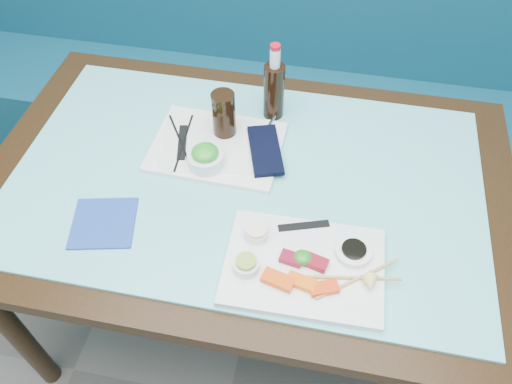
% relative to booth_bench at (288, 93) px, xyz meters
% --- Properties ---
extents(booth_bench, '(3.00, 0.56, 1.17)m').
position_rel_booth_bench_xyz_m(booth_bench, '(0.00, 0.00, 0.00)').
color(booth_bench, navy).
rests_on(booth_bench, ground).
extents(dining_table, '(1.40, 0.90, 0.75)m').
position_rel_booth_bench_xyz_m(dining_table, '(0.00, -0.84, 0.29)').
color(dining_table, black).
rests_on(dining_table, ground).
extents(glass_top, '(1.22, 0.76, 0.01)m').
position_rel_booth_bench_xyz_m(glass_top, '(0.00, -0.84, 0.38)').
color(glass_top, '#63C2C6').
rests_on(glass_top, dining_table).
extents(sashimi_plate, '(0.36, 0.26, 0.02)m').
position_rel_booth_bench_xyz_m(sashimi_plate, '(0.19, -1.08, 0.39)').
color(sashimi_plate, white).
rests_on(sashimi_plate, glass_top).
extents(salmon_left, '(0.08, 0.05, 0.02)m').
position_rel_booth_bench_xyz_m(salmon_left, '(0.14, -1.14, 0.41)').
color(salmon_left, '#E74309').
rests_on(salmon_left, sashimi_plate).
extents(salmon_mid, '(0.07, 0.04, 0.02)m').
position_rel_booth_bench_xyz_m(salmon_mid, '(0.19, -1.13, 0.41)').
color(salmon_mid, '#EF5A09').
rests_on(salmon_mid, sashimi_plate).
extents(salmon_right, '(0.07, 0.05, 0.02)m').
position_rel_booth_bench_xyz_m(salmon_right, '(0.24, -1.14, 0.41)').
color(salmon_right, red).
rests_on(salmon_right, sashimi_plate).
extents(tuna_left, '(0.05, 0.04, 0.02)m').
position_rel_booth_bench_xyz_m(tuna_left, '(0.16, -1.08, 0.41)').
color(tuna_left, maroon).
rests_on(tuna_left, sashimi_plate).
extents(tuna_right, '(0.06, 0.04, 0.02)m').
position_rel_booth_bench_xyz_m(tuna_right, '(0.21, -1.08, 0.41)').
color(tuna_right, maroon).
rests_on(tuna_right, sashimi_plate).
extents(seaweed_garnish, '(0.04, 0.04, 0.02)m').
position_rel_booth_bench_xyz_m(seaweed_garnish, '(0.18, -1.07, 0.41)').
color(seaweed_garnish, '#1E791B').
rests_on(seaweed_garnish, sashimi_plate).
extents(ramekin_wasabi, '(0.06, 0.06, 0.02)m').
position_rel_booth_bench_xyz_m(ramekin_wasabi, '(0.06, -1.12, 0.41)').
color(ramekin_wasabi, silver).
rests_on(ramekin_wasabi, sashimi_plate).
extents(wasabi_fill, '(0.05, 0.05, 0.01)m').
position_rel_booth_bench_xyz_m(wasabi_fill, '(0.06, -1.12, 0.43)').
color(wasabi_fill, '#87AB37').
rests_on(wasabi_fill, ramekin_wasabi).
extents(ramekin_ginger, '(0.07, 0.07, 0.02)m').
position_rel_booth_bench_xyz_m(ramekin_ginger, '(0.07, -1.03, 0.41)').
color(ramekin_ginger, white).
rests_on(ramekin_ginger, sashimi_plate).
extents(ginger_fill, '(0.07, 0.07, 0.01)m').
position_rel_booth_bench_xyz_m(ginger_fill, '(0.07, -1.03, 0.43)').
color(ginger_fill, '#F4DCC8').
rests_on(ginger_fill, ramekin_ginger).
extents(soy_dish, '(0.10, 0.10, 0.02)m').
position_rel_booth_bench_xyz_m(soy_dish, '(0.29, -1.03, 0.41)').
color(soy_dish, white).
rests_on(soy_dish, sashimi_plate).
extents(soy_fill, '(0.06, 0.06, 0.01)m').
position_rel_booth_bench_xyz_m(soy_fill, '(0.29, -1.03, 0.42)').
color(soy_fill, black).
rests_on(soy_fill, soy_dish).
extents(lemon_wedge, '(0.04, 0.03, 0.04)m').
position_rel_booth_bench_xyz_m(lemon_wedge, '(0.33, -1.11, 0.42)').
color(lemon_wedge, '#FBDD76').
rests_on(lemon_wedge, sashimi_plate).
extents(chopstick_sleeve, '(0.12, 0.06, 0.00)m').
position_rel_booth_bench_xyz_m(chopstick_sleeve, '(0.17, -0.98, 0.40)').
color(chopstick_sleeve, black).
rests_on(chopstick_sleeve, sashimi_plate).
extents(wooden_chopstick_a, '(0.21, 0.04, 0.01)m').
position_rel_booth_bench_xyz_m(wooden_chopstick_a, '(0.30, -1.10, 0.41)').
color(wooden_chopstick_a, tan).
rests_on(wooden_chopstick_a, sashimi_plate).
extents(wooden_chopstick_b, '(0.17, 0.14, 0.01)m').
position_rel_booth_bench_xyz_m(wooden_chopstick_b, '(0.31, -1.10, 0.41)').
color(wooden_chopstick_b, tan).
rests_on(wooden_chopstick_b, sashimi_plate).
extents(serving_tray, '(0.36, 0.27, 0.01)m').
position_rel_booth_bench_xyz_m(serving_tray, '(-0.10, -0.75, 0.39)').
color(serving_tray, white).
rests_on(serving_tray, glass_top).
extents(paper_placemat, '(0.33, 0.26, 0.00)m').
position_rel_booth_bench_xyz_m(paper_placemat, '(-0.10, -0.75, 0.40)').
color(paper_placemat, silver).
rests_on(paper_placemat, serving_tray).
extents(seaweed_bowl, '(0.10, 0.10, 0.04)m').
position_rel_booth_bench_xyz_m(seaweed_bowl, '(-0.11, -0.82, 0.42)').
color(seaweed_bowl, silver).
rests_on(seaweed_bowl, serving_tray).
extents(seaweed_salad, '(0.07, 0.07, 0.04)m').
position_rel_booth_bench_xyz_m(seaweed_salad, '(-0.11, -0.82, 0.44)').
color(seaweed_salad, '#249221').
rests_on(seaweed_salad, seaweed_bowl).
extents(cola_glass, '(0.08, 0.08, 0.13)m').
position_rel_booth_bench_xyz_m(cola_glass, '(-0.09, -0.69, 0.46)').
color(cola_glass, black).
rests_on(cola_glass, serving_tray).
extents(navy_pouch, '(0.13, 0.20, 0.01)m').
position_rel_booth_bench_xyz_m(navy_pouch, '(0.04, -0.75, 0.40)').
color(navy_pouch, black).
rests_on(navy_pouch, serving_tray).
extents(fork, '(0.02, 0.08, 0.01)m').
position_rel_booth_bench_xyz_m(fork, '(0.03, -0.64, 0.40)').
color(fork, silver).
rests_on(fork, serving_tray).
extents(black_chopstick_a, '(0.13, 0.20, 0.01)m').
position_rel_booth_bench_xyz_m(black_chopstick_a, '(-0.20, -0.76, 0.40)').
color(black_chopstick_a, black).
rests_on(black_chopstick_a, serving_tray).
extents(black_chopstick_b, '(0.02, 0.22, 0.01)m').
position_rel_booth_bench_xyz_m(black_chopstick_b, '(-0.19, -0.76, 0.40)').
color(black_chopstick_b, black).
rests_on(black_chopstick_b, serving_tray).
extents(tray_sleeve, '(0.05, 0.14, 0.00)m').
position_rel_booth_bench_xyz_m(tray_sleeve, '(-0.19, -0.76, 0.40)').
color(tray_sleeve, black).
rests_on(tray_sleeve, serving_tray).
extents(cola_bottle_body, '(0.07, 0.07, 0.17)m').
position_rel_booth_bench_xyz_m(cola_bottle_body, '(0.03, -0.58, 0.47)').
color(cola_bottle_body, black).
rests_on(cola_bottle_body, glass_top).
extents(cola_bottle_neck, '(0.04, 0.04, 0.05)m').
position_rel_booth_bench_xyz_m(cola_bottle_neck, '(0.03, -0.58, 0.58)').
color(cola_bottle_neck, white).
rests_on(cola_bottle_neck, cola_bottle_body).
extents(cola_bottle_cap, '(0.03, 0.03, 0.01)m').
position_rel_booth_bench_xyz_m(cola_bottle_cap, '(0.03, -0.58, 0.61)').
color(cola_bottle_cap, red).
rests_on(cola_bottle_cap, cola_bottle_neck).
extents(blue_napkin, '(0.18, 0.18, 0.01)m').
position_rel_booth_bench_xyz_m(blue_napkin, '(-0.31, -1.05, 0.39)').
color(blue_napkin, navy).
rests_on(blue_napkin, glass_top).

